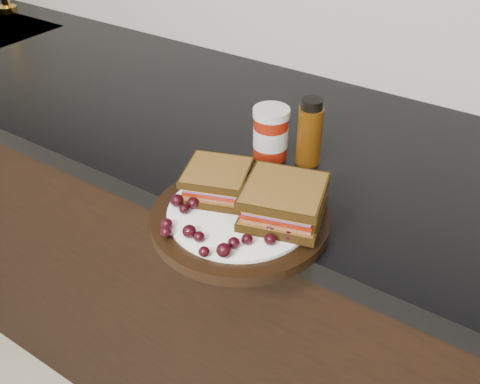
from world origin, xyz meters
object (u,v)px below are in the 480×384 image
object	(u,v)px
oil_bottle	(310,132)
sandwich_left	(217,181)
plate	(240,219)
condiment_jar	(271,133)

from	to	relation	value
oil_bottle	sandwich_left	bearing A→B (deg)	-106.96
plate	sandwich_left	distance (m)	0.07
sandwich_left	condiment_jar	size ratio (longest dim) A/B	1.02
plate	sandwich_left	bearing A→B (deg)	160.75
sandwich_left	oil_bottle	distance (m)	0.21
sandwich_left	condiment_jar	world-z (taller)	condiment_jar
sandwich_left	condiment_jar	distance (m)	0.18
condiment_jar	oil_bottle	world-z (taller)	oil_bottle
plate	sandwich_left	world-z (taller)	sandwich_left
sandwich_left	plate	bearing A→B (deg)	-39.31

